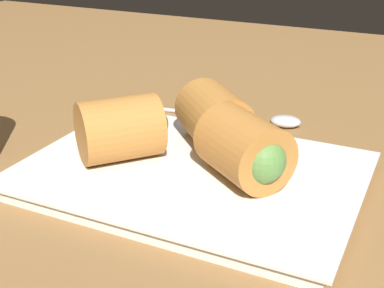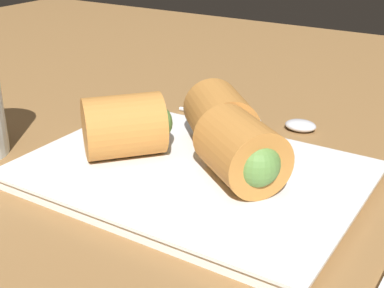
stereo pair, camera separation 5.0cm
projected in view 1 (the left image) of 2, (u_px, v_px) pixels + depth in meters
table_surface at (189, 176)px, 53.13cm from camera, size 180.00×140.00×2.00cm
serving_plate at (192, 175)px, 49.54cm from camera, size 30.48×21.91×1.50cm
roll_front_left at (216, 119)px, 52.31cm from camera, size 9.45×9.47×5.97cm
roll_front_right at (125, 128)px, 50.14cm from camera, size 9.38×9.51×5.97cm
roll_back_left at (247, 150)px, 45.65cm from camera, size 9.50×9.18×5.97cm
spoon at (270, 120)px, 62.82cm from camera, size 17.28×3.66×1.24cm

